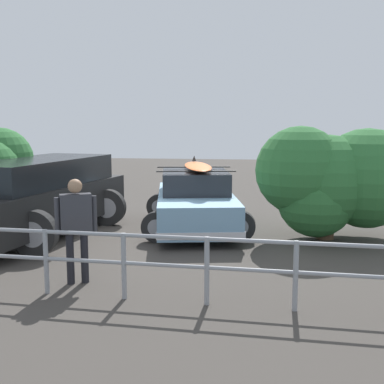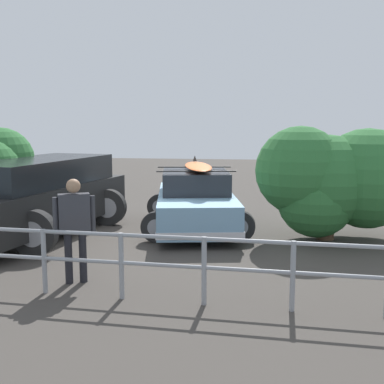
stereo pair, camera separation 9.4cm
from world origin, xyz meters
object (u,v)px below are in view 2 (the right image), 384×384
Objects in this scene: suv_car at (39,195)px; person_bystander at (75,221)px; bush_near_left at (334,181)px; sedan_car at (196,201)px.

person_bystander is at bearing 123.87° from suv_car.
bush_near_left reaches higher than suv_car.
suv_car reaches higher than person_bystander.
sedan_car is 3.12m from bush_near_left.
suv_car reaches higher than sedan_car.
person_bystander is at bearing 38.60° from bush_near_left.
suv_car is 3.19× the size of person_bystander.
bush_near_left is (-2.99, 0.64, 0.59)m from sedan_car.
suv_car is at bearing -56.13° from person_bystander.
suv_car is (3.27, 1.16, 0.25)m from sedan_car.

